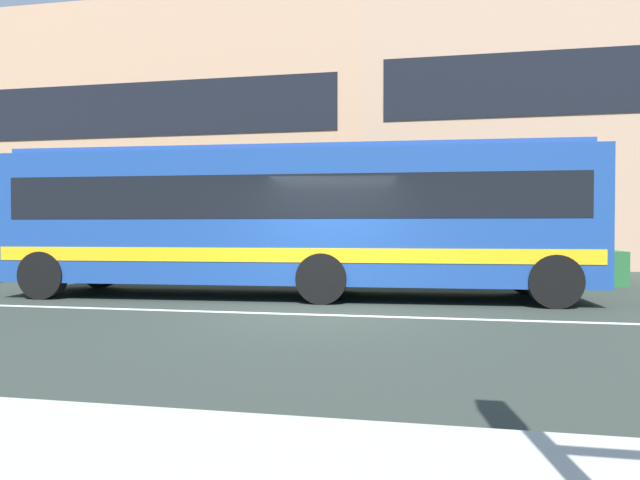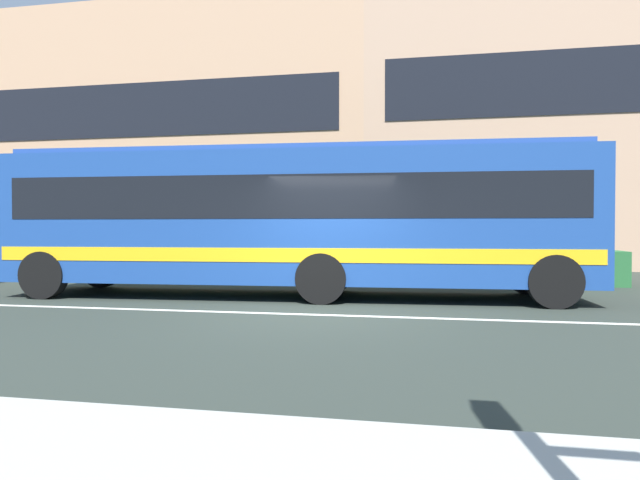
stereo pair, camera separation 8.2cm
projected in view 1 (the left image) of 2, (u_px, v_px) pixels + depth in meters
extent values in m
plane|color=#2D362F|center=(320.00, 315.00, 9.61)|extent=(160.00, 160.00, 0.00)
cube|color=silver|center=(320.00, 315.00, 9.61)|extent=(60.00, 0.16, 0.01)
cube|color=#286635|center=(289.00, 264.00, 16.25)|extent=(17.84, 1.10, 0.90)
cube|color=tan|center=(151.00, 152.00, 28.72)|extent=(23.00, 11.59, 10.80)
cube|color=black|center=(82.00, 112.00, 22.99)|extent=(21.16, 0.04, 2.16)
cube|color=tan|center=(601.00, 134.00, 24.71)|extent=(19.78, 11.59, 11.33)
cube|color=navy|center=(294.00, 218.00, 12.23)|extent=(12.39, 3.19, 2.71)
cube|color=black|center=(294.00, 200.00, 12.22)|extent=(11.65, 3.17, 0.87)
cube|color=yellow|center=(294.00, 252.00, 12.25)|extent=(12.14, 3.20, 0.28)
cube|color=navy|center=(294.00, 153.00, 12.20)|extent=(11.87, 2.76, 0.12)
cube|color=black|center=(33.00, 201.00, 13.05)|extent=(0.14, 2.12, 0.95)
cylinder|color=black|center=(43.00, 275.00, 11.79)|extent=(1.01, 0.33, 1.00)
cylinder|color=black|center=(101.00, 268.00, 14.10)|extent=(1.01, 0.33, 1.00)
cylinder|color=black|center=(322.00, 279.00, 11.00)|extent=(1.01, 0.33, 1.00)
cylinder|color=black|center=(335.00, 270.00, 13.31)|extent=(1.01, 0.33, 1.00)
cylinder|color=black|center=(555.00, 281.00, 10.41)|extent=(1.01, 0.33, 1.00)
cylinder|color=black|center=(526.00, 272.00, 12.72)|extent=(1.01, 0.33, 1.00)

